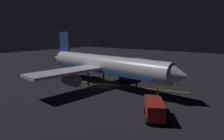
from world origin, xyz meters
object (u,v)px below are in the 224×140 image
(baggage_truck, at_px, (154,108))
(traffic_cone_near_left, at_px, (147,96))
(catering_truck, at_px, (124,74))
(ground_crew_worker, at_px, (157,94))
(airliner, at_px, (102,65))
(traffic_cone_near_right, at_px, (176,85))

(baggage_truck, relative_size, traffic_cone_near_left, 11.89)
(catering_truck, distance_m, ground_crew_worker, 14.64)
(baggage_truck, distance_m, traffic_cone_near_left, 8.01)
(airliner, bearing_deg, catering_truck, 171.28)
(airliner, relative_size, baggage_truck, 5.57)
(ground_crew_worker, relative_size, traffic_cone_near_left, 3.16)
(catering_truck, distance_m, traffic_cone_near_right, 11.70)
(traffic_cone_near_left, xyz_separation_m, traffic_cone_near_right, (-10.78, 1.06, 0.00))
(airliner, height_order, traffic_cone_near_left, airliner)
(airliner, distance_m, traffic_cone_near_right, 15.77)
(airliner, distance_m, traffic_cone_near_left, 12.33)
(traffic_cone_near_left, height_order, traffic_cone_near_right, same)
(ground_crew_worker, distance_m, traffic_cone_near_right, 10.28)
(ground_crew_worker, bearing_deg, airliner, -96.80)
(baggage_truck, bearing_deg, catering_truck, -136.47)
(airliner, xyz_separation_m, catering_truck, (-6.79, 1.04, -2.96))
(baggage_truck, relative_size, catering_truck, 1.10)
(traffic_cone_near_left, bearing_deg, ground_crew_worker, 108.62)
(airliner, height_order, ground_crew_worker, airliner)
(catering_truck, relative_size, traffic_cone_near_left, 10.80)
(baggage_truck, bearing_deg, airliner, -118.99)
(baggage_truck, bearing_deg, traffic_cone_near_left, -146.99)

